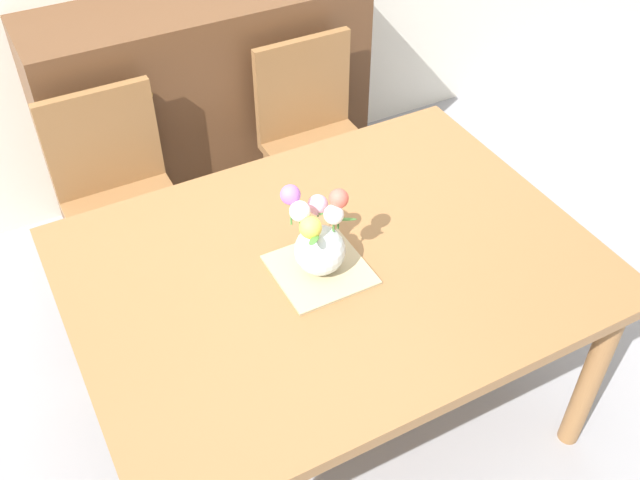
% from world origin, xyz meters
% --- Properties ---
extents(ground_plane, '(12.00, 12.00, 0.00)m').
position_xyz_m(ground_plane, '(0.00, 0.00, 0.00)').
color(ground_plane, '#939399').
extents(dining_table, '(1.52, 1.14, 0.74)m').
position_xyz_m(dining_table, '(0.00, 0.00, 0.66)').
color(dining_table, olive).
rests_on(dining_table, ground_plane).
extents(chair_left, '(0.42, 0.42, 0.90)m').
position_xyz_m(chair_left, '(-0.42, 0.91, 0.52)').
color(chair_left, olive).
rests_on(chair_left, ground_plane).
extents(chair_right, '(0.42, 0.42, 0.90)m').
position_xyz_m(chair_right, '(0.42, 0.91, 0.52)').
color(chair_right, olive).
rests_on(chair_right, ground_plane).
extents(dresser, '(1.40, 0.47, 1.00)m').
position_xyz_m(dresser, '(0.10, 1.33, 0.50)').
color(dresser, brown).
rests_on(dresser, ground_plane).
extents(placemat, '(0.26, 0.26, 0.01)m').
position_xyz_m(placemat, '(-0.05, -0.01, 0.75)').
color(placemat, tan).
rests_on(placemat, dining_table).
extents(flower_vase, '(0.19, 0.19, 0.26)m').
position_xyz_m(flower_vase, '(-0.05, -0.01, 0.86)').
color(flower_vase, silver).
rests_on(flower_vase, placemat).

